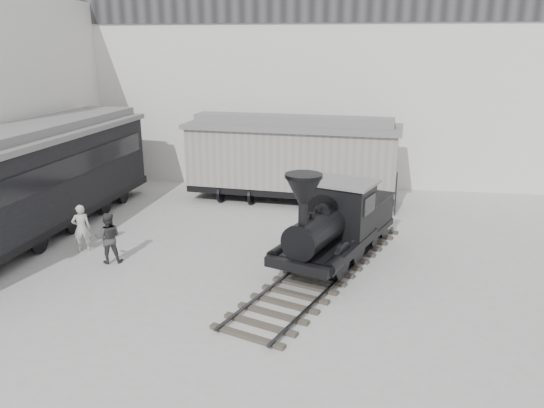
% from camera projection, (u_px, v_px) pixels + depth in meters
% --- Properties ---
extents(ground, '(90.00, 90.00, 0.00)m').
position_uv_depth(ground, '(269.00, 315.00, 14.28)').
color(ground, '#9E9E9B').
extents(north_wall, '(34.00, 2.51, 11.00)m').
position_uv_depth(north_wall, '(312.00, 74.00, 26.88)').
color(north_wall, silver).
rests_on(north_wall, ground).
extents(locomotive, '(5.55, 9.90, 3.46)m').
position_uv_depth(locomotive, '(334.00, 227.00, 17.30)').
color(locomotive, '#352D29').
rests_on(locomotive, ground).
extents(boxcar, '(9.94, 4.01, 3.97)m').
position_uv_depth(boxcar, '(292.00, 157.00, 24.19)').
color(boxcar, black).
rests_on(boxcar, ground).
extents(passenger_coach, '(3.92, 14.66, 3.88)m').
position_uv_depth(passenger_coach, '(32.00, 181.00, 19.63)').
color(passenger_coach, black).
rests_on(passenger_coach, ground).
extents(visitor_a, '(0.74, 0.67, 1.71)m').
position_uv_depth(visitor_a, '(81.00, 228.00, 18.50)').
color(visitor_a, '#B7B7B1').
rests_on(visitor_a, ground).
extents(visitor_b, '(1.00, 0.88, 1.73)m').
position_uv_depth(visitor_b, '(108.00, 238.00, 17.53)').
color(visitor_b, '#363636').
rests_on(visitor_b, ground).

